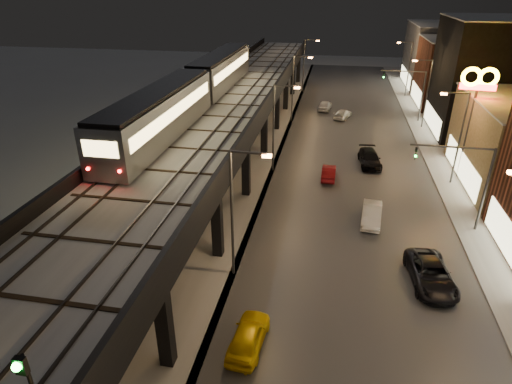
{
  "coord_description": "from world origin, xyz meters",
  "views": [
    {
      "loc": [
        5.13,
        -10.0,
        17.96
      ],
      "look_at": [
        0.35,
        15.7,
        5.0
      ],
      "focal_mm": 30.0,
      "sensor_mm": 36.0,
      "label": 1
    }
  ],
  "objects_px": {
    "car_onc_dark": "(431,275)",
    "car_onc_white": "(370,159)",
    "rail_signal": "(27,381)",
    "car_onc_silver": "(371,215)",
    "car_near_white": "(329,173)",
    "car_mid_dark": "(343,114)",
    "car_taxi": "(248,337)",
    "car_far_white": "(325,106)",
    "subway_train": "(196,87)"
  },
  "relations": [
    {
      "from": "car_onc_dark",
      "to": "car_onc_white",
      "type": "bearing_deg",
      "value": 92.82
    },
    {
      "from": "rail_signal",
      "to": "car_onc_white",
      "type": "distance_m",
      "value": 40.21
    },
    {
      "from": "car_onc_silver",
      "to": "car_onc_dark",
      "type": "bearing_deg",
      "value": -60.62
    },
    {
      "from": "rail_signal",
      "to": "car_onc_silver",
      "type": "bearing_deg",
      "value": 66.53
    },
    {
      "from": "car_near_white",
      "to": "car_mid_dark",
      "type": "distance_m",
      "value": 21.68
    },
    {
      "from": "car_near_white",
      "to": "car_onc_white",
      "type": "xyz_separation_m",
      "value": [
        4.2,
        4.31,
        0.12
      ]
    },
    {
      "from": "car_taxi",
      "to": "car_mid_dark",
      "type": "height_order",
      "value": "car_taxi"
    },
    {
      "from": "rail_signal",
      "to": "car_far_white",
      "type": "distance_m",
      "value": 59.75
    },
    {
      "from": "car_onc_dark",
      "to": "car_far_white",
      "type": "bearing_deg",
      "value": 96.24
    },
    {
      "from": "car_mid_dark",
      "to": "car_far_white",
      "type": "height_order",
      "value": "car_far_white"
    },
    {
      "from": "car_near_white",
      "to": "car_onc_dark",
      "type": "xyz_separation_m",
      "value": [
        7.09,
        -15.67,
        0.12
      ]
    },
    {
      "from": "subway_train",
      "to": "car_mid_dark",
      "type": "bearing_deg",
      "value": 54.21
    },
    {
      "from": "car_mid_dark",
      "to": "car_onc_dark",
      "type": "height_order",
      "value": "car_onc_dark"
    },
    {
      "from": "subway_train",
      "to": "rail_signal",
      "type": "bearing_deg",
      "value": -79.43
    },
    {
      "from": "car_far_white",
      "to": "car_taxi",
      "type": "bearing_deg",
      "value": 95.18
    },
    {
      "from": "car_taxi",
      "to": "car_near_white",
      "type": "relative_size",
      "value": 1.09
    },
    {
      "from": "car_near_white",
      "to": "car_onc_dark",
      "type": "relative_size",
      "value": 0.7
    },
    {
      "from": "rail_signal",
      "to": "car_mid_dark",
      "type": "bearing_deg",
      "value": 81.17
    },
    {
      "from": "car_onc_white",
      "to": "car_onc_dark",
      "type": "bearing_deg",
      "value": -87.15
    },
    {
      "from": "subway_train",
      "to": "rail_signal",
      "type": "distance_m",
      "value": 34.9
    },
    {
      "from": "car_far_white",
      "to": "car_onc_dark",
      "type": "relative_size",
      "value": 0.8
    },
    {
      "from": "subway_train",
      "to": "car_onc_white",
      "type": "bearing_deg",
      "value": 10.83
    },
    {
      "from": "car_mid_dark",
      "to": "car_far_white",
      "type": "bearing_deg",
      "value": -37.42
    },
    {
      "from": "rail_signal",
      "to": "car_onc_white",
      "type": "bearing_deg",
      "value": 73.13
    },
    {
      "from": "car_taxi",
      "to": "car_onc_silver",
      "type": "bearing_deg",
      "value": -111.76
    },
    {
      "from": "car_onc_dark",
      "to": "rail_signal",
      "type": "bearing_deg",
      "value": -134.32
    },
    {
      "from": "rail_signal",
      "to": "car_near_white",
      "type": "xyz_separation_m",
      "value": [
        7.24,
        33.41,
        -8.05
      ]
    },
    {
      "from": "car_far_white",
      "to": "car_onc_white",
      "type": "height_order",
      "value": "car_onc_white"
    },
    {
      "from": "rail_signal",
      "to": "car_near_white",
      "type": "relative_size",
      "value": 0.76
    },
    {
      "from": "rail_signal",
      "to": "car_onc_white",
      "type": "relative_size",
      "value": 0.56
    },
    {
      "from": "car_onc_white",
      "to": "car_near_white",
      "type": "bearing_deg",
      "value": -139.64
    },
    {
      "from": "car_mid_dark",
      "to": "car_onc_dark",
      "type": "relative_size",
      "value": 0.79
    },
    {
      "from": "car_mid_dark",
      "to": "car_onc_white",
      "type": "bearing_deg",
      "value": 117.06
    },
    {
      "from": "car_mid_dark",
      "to": "car_onc_silver",
      "type": "bearing_deg",
      "value": 112.23
    },
    {
      "from": "car_onc_silver",
      "to": "subway_train",
      "type": "bearing_deg",
      "value": 157.72
    },
    {
      "from": "car_near_white",
      "to": "car_onc_silver",
      "type": "height_order",
      "value": "car_onc_silver"
    },
    {
      "from": "car_taxi",
      "to": "subway_train",
      "type": "bearing_deg",
      "value": -63.01
    },
    {
      "from": "car_taxi",
      "to": "car_far_white",
      "type": "relative_size",
      "value": 0.97
    },
    {
      "from": "car_far_white",
      "to": "car_onc_white",
      "type": "xyz_separation_m",
      "value": [
        5.6,
        -21.21,
        0.01
      ]
    },
    {
      "from": "car_taxi",
      "to": "car_onc_silver",
      "type": "xyz_separation_m",
      "value": [
        7.28,
        14.95,
        0.0
      ]
    },
    {
      "from": "car_far_white",
      "to": "car_onc_silver",
      "type": "xyz_separation_m",
      "value": [
        5.12,
        -33.68,
        -0.02
      ]
    },
    {
      "from": "car_far_white",
      "to": "car_onc_dark",
      "type": "xyz_separation_m",
      "value": [
        8.48,
        -41.19,
        0.02
      ]
    },
    {
      "from": "car_onc_dark",
      "to": "car_onc_silver",
      "type": "bearing_deg",
      "value": 108.71
    },
    {
      "from": "car_taxi",
      "to": "car_onc_dark",
      "type": "relative_size",
      "value": 0.77
    },
    {
      "from": "car_far_white",
      "to": "car_onc_dark",
      "type": "bearing_deg",
      "value": 109.35
    },
    {
      "from": "car_onc_silver",
      "to": "car_onc_white",
      "type": "bearing_deg",
      "value": 93.08
    },
    {
      "from": "rail_signal",
      "to": "car_taxi",
      "type": "xyz_separation_m",
      "value": [
        3.68,
        10.31,
        -7.97
      ]
    },
    {
      "from": "car_taxi",
      "to": "car_onc_dark",
      "type": "bearing_deg",
      "value": -140.86
    },
    {
      "from": "car_near_white",
      "to": "car_far_white",
      "type": "distance_m",
      "value": 25.55
    },
    {
      "from": "rail_signal",
      "to": "car_mid_dark",
      "type": "xyz_separation_m",
      "value": [
        8.55,
        55.05,
        -8.06
      ]
    }
  ]
}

